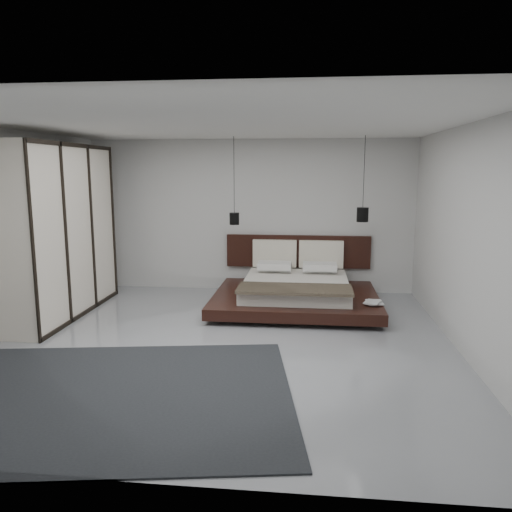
# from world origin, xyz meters

# --- Properties ---
(floor) EXTENTS (6.00, 6.00, 0.00)m
(floor) POSITION_xyz_m (0.00, 0.00, 0.00)
(floor) COLOR gray
(floor) RESTS_ON ground
(ceiling) EXTENTS (6.00, 6.00, 0.00)m
(ceiling) POSITION_xyz_m (0.00, 0.00, 2.80)
(ceiling) COLOR white
(ceiling) RESTS_ON wall_back
(wall_back) EXTENTS (6.00, 0.00, 6.00)m
(wall_back) POSITION_xyz_m (0.00, 3.00, 1.40)
(wall_back) COLOR silver
(wall_back) RESTS_ON floor
(wall_front) EXTENTS (6.00, 0.00, 6.00)m
(wall_front) POSITION_xyz_m (0.00, -3.00, 1.40)
(wall_front) COLOR silver
(wall_front) RESTS_ON floor
(wall_right) EXTENTS (0.00, 6.00, 6.00)m
(wall_right) POSITION_xyz_m (3.00, 0.00, 1.40)
(wall_right) COLOR silver
(wall_right) RESTS_ON floor
(lattice_screen) EXTENTS (0.05, 0.90, 2.60)m
(lattice_screen) POSITION_xyz_m (-2.95, 2.45, 1.30)
(lattice_screen) COLOR black
(lattice_screen) RESTS_ON floor
(bed) EXTENTS (2.65, 2.34, 1.05)m
(bed) POSITION_xyz_m (0.90, 1.91, 0.28)
(bed) COLOR black
(bed) RESTS_ON floor
(book_lower) EXTENTS (0.26, 0.33, 0.03)m
(book_lower) POSITION_xyz_m (1.99, 1.28, 0.26)
(book_lower) COLOR #99724C
(book_lower) RESTS_ON bed
(book_upper) EXTENTS (0.31, 0.35, 0.02)m
(book_upper) POSITION_xyz_m (1.97, 1.25, 0.29)
(book_upper) COLOR #99724C
(book_upper) RESTS_ON book_lower
(pendant_left) EXTENTS (0.17, 0.17, 1.49)m
(pendant_left) POSITION_xyz_m (-0.19, 2.32, 1.42)
(pendant_left) COLOR black
(pendant_left) RESTS_ON ceiling
(pendant_right) EXTENTS (0.20, 0.20, 1.42)m
(pendant_right) POSITION_xyz_m (1.99, 2.32, 1.51)
(pendant_right) COLOR black
(pendant_right) RESTS_ON ceiling
(wardrobe) EXTENTS (0.63, 2.69, 2.64)m
(wardrobe) POSITION_xyz_m (-2.70, 1.05, 1.32)
(wardrobe) COLOR white
(wardrobe) RESTS_ON floor
(rug) EXTENTS (4.30, 3.37, 0.02)m
(rug) POSITION_xyz_m (-0.98, -1.70, 0.01)
(rug) COLOR black
(rug) RESTS_ON floor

